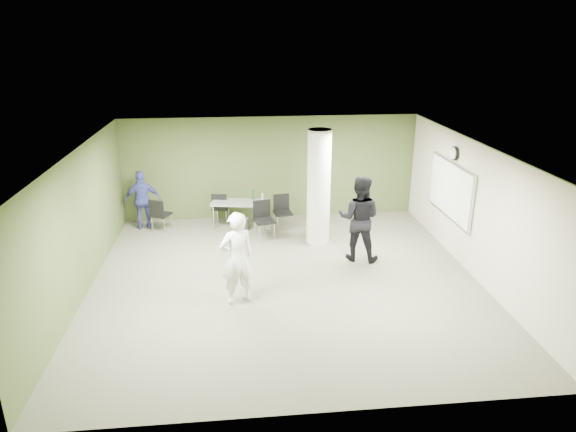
{
  "coord_description": "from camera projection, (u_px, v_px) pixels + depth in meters",
  "views": [
    {
      "loc": [
        -0.95,
        -9.62,
        4.94
      ],
      "look_at": [
        0.16,
        1.0,
        1.07
      ],
      "focal_mm": 32.0,
      "sensor_mm": 36.0,
      "label": 1
    }
  ],
  "objects": [
    {
      "name": "whiteboard",
      "position": [
        450.0,
        190.0,
        11.76
      ],
      "size": [
        0.05,
        2.3,
        1.3
      ],
      "color": "silver",
      "rests_on": "wall_right_cream"
    },
    {
      "name": "chair_back_left",
      "position": [
        159.0,
        213.0,
        13.24
      ],
      "size": [
        0.57,
        0.57,
        0.88
      ],
      "rotation": [
        0.0,
        0.0,
        2.74
      ],
      "color": "black",
      "rests_on": "floor"
    },
    {
      "name": "wall_right_cream",
      "position": [
        476.0,
        211.0,
        10.68
      ],
      "size": [
        0.02,
        8.0,
        2.8
      ],
      "primitive_type": "cube",
      "color": "beige",
      "rests_on": "floor"
    },
    {
      "name": "wall_clock",
      "position": [
        454.0,
        153.0,
        11.47
      ],
      "size": [
        0.06,
        0.32,
        0.32
      ],
      "color": "black",
      "rests_on": "wall_right_cream"
    },
    {
      "name": "man_blue",
      "position": [
        143.0,
        200.0,
        13.35
      ],
      "size": [
        0.96,
        0.52,
        1.56
      ],
      "primitive_type": "imported",
      "rotation": [
        0.0,
        0.0,
        3.3
      ],
      "color": "#3A3E90",
      "rests_on": "floor"
    },
    {
      "name": "folding_table",
      "position": [
        241.0,
        203.0,
        13.47
      ],
      "size": [
        1.57,
        0.87,
        0.96
      ],
      "rotation": [
        0.0,
        0.0,
        -0.16
      ],
      "color": "gray",
      "rests_on": "floor"
    },
    {
      "name": "chair_table_left",
      "position": [
        263.0,
        216.0,
        12.86
      ],
      "size": [
        0.57,
        0.57,
        0.94
      ],
      "rotation": [
        0.0,
        0.0,
        0.25
      ],
      "color": "black",
      "rests_on": "floor"
    },
    {
      "name": "man_black",
      "position": [
        359.0,
        218.0,
        11.46
      ],
      "size": [
        1.16,
        1.04,
        1.96
      ],
      "primitive_type": "imported",
      "rotation": [
        0.0,
        0.0,
        2.77
      ],
      "color": "black",
      "rests_on": "floor"
    },
    {
      "name": "chair_table_right",
      "position": [
        282.0,
        209.0,
        13.48
      ],
      "size": [
        0.5,
        0.5,
        0.89
      ],
      "rotation": [
        0.0,
        0.0,
        0.13
      ],
      "color": "black",
      "rests_on": "floor"
    },
    {
      "name": "woman_white",
      "position": [
        237.0,
        258.0,
        9.61
      ],
      "size": [
        0.79,
        0.66,
        1.83
      ],
      "primitive_type": "imported",
      "rotation": [
        0.0,
        0.0,
        3.53
      ],
      "color": "white",
      "rests_on": "floor"
    },
    {
      "name": "column",
      "position": [
        319.0,
        188.0,
        12.26
      ],
      "size": [
        0.56,
        0.56,
        2.8
      ],
      "primitive_type": "cylinder",
      "color": "silver",
      "rests_on": "floor"
    },
    {
      "name": "wastebasket",
      "position": [
        243.0,
        224.0,
        13.43
      ],
      "size": [
        0.29,
        0.29,
        0.33
      ],
      "primitive_type": "cylinder",
      "color": "#4C4C4C",
      "rests_on": "floor"
    },
    {
      "name": "wall_back",
      "position": [
        271.0,
        168.0,
        14.03
      ],
      "size": [
        8.0,
        2.8,
        0.02
      ],
      "primitive_type": "cube",
      "rotation": [
        1.57,
        0.0,
        0.0
      ],
      "color": "#485327",
      "rests_on": "floor"
    },
    {
      "name": "ceiling",
      "position": [
        285.0,
        149.0,
        9.81
      ],
      "size": [
        8.0,
        8.0,
        0.0
      ],
      "primitive_type": "plane",
      "rotation": [
        3.14,
        0.0,
        0.0
      ],
      "color": "white",
      "rests_on": "wall_back"
    },
    {
      "name": "wall_left",
      "position": [
        79.0,
        225.0,
        9.9
      ],
      "size": [
        0.02,
        8.0,
        2.8
      ],
      "primitive_type": "cube",
      "color": "#485327",
      "rests_on": "floor"
    },
    {
      "name": "chair_back_right",
      "position": [
        220.0,
        206.0,
        13.79
      ],
      "size": [
        0.49,
        0.49,
        0.86
      ],
      "rotation": [
        0.0,
        0.0,
        2.97
      ],
      "color": "black",
      "rests_on": "floor"
    },
    {
      "name": "floor",
      "position": [
        286.0,
        280.0,
        10.77
      ],
      "size": [
        8.0,
        8.0,
        0.0
      ],
      "primitive_type": "plane",
      "color": "#504F3F",
      "rests_on": "ground"
    }
  ]
}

